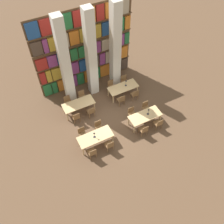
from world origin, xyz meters
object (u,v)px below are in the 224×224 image
pillar_right (115,48)px  chair_13 (111,86)px  pillar_center (91,55)px  chair_4 (144,130)px  reading_table_0 (95,137)px  chair_12 (121,100)px  chair_6 (158,123)px  chair_10 (91,111)px  chair_15 (124,81)px  chair_8 (76,117)px  chair_1 (82,133)px  chair_3 (99,127)px  chair_7 (146,107)px  desk_lamp_2 (126,82)px  reading_table_1 (145,116)px  reading_table_3 (123,88)px  chair_0 (92,153)px  pillar_left (65,64)px  chair_9 (68,101)px  chair_5 (132,113)px  reading_table_2 (79,105)px  desk_lamp_1 (149,111)px  desk_lamp_0 (94,134)px  chair_14 (135,94)px  chair_2 (110,145)px

pillar_right → chair_13: bearing=-136.4°
pillar_center → chair_4: pillar_center is taller
reading_table_0 → chair_12: chair_12 is taller
chair_6 → chair_10: (-3.16, 2.66, 0.00)m
chair_13 → chair_15: (1.02, 0.00, 0.00)m
chair_8 → chair_15: size_ratio=1.00×
chair_1 → chair_3: bearing=-180.0°
chair_3 → pillar_center: bearing=-109.2°
chair_6 → chair_12: same height
chair_7 → desk_lamp_2: bearing=-80.9°
reading_table_0 → desk_lamp_2: 4.40m
reading_table_1 → reading_table_3: (-0.03, 2.66, 0.00)m
chair_15 → chair_0: bearing=43.9°
chair_6 → chair_10: same height
pillar_left → chair_0: 5.29m
reading_table_0 → chair_12: size_ratio=2.25×
pillar_right → chair_3: bearing=-130.6°
chair_9 → chair_7: bearing=147.3°
chair_6 → chair_13: 4.21m
chair_13 → chair_3: bearing=50.8°
chair_5 → chair_12: (-0.05, 1.25, 0.00)m
pillar_right → reading_table_2: size_ratio=3.04×
chair_0 → chair_1: (0.00, 1.41, 0.00)m
pillar_center → desk_lamp_1: pillar_center is taller
reading_table_1 → chair_6: chair_6 is taller
chair_3 → chair_13: same height
desk_lamp_0 → reading_table_3: bearing=39.2°
chair_0 → chair_10: (1.12, 2.66, 0.00)m
pillar_left → desk_lamp_1: bearing=-48.7°
chair_15 → chair_4: bearing=76.7°
chair_4 → reading_table_2: size_ratio=0.44×
chair_8 → chair_13: bearing=24.6°
desk_lamp_1 → chair_9: bearing=138.9°
chair_13 → chair_0: bearing=51.7°
pillar_center → chair_12: (1.05, -1.95, -2.53)m
reading_table_0 → reading_table_2: (0.09, 2.66, 0.00)m
pillar_right → reading_table_2: bearing=-158.6°
chair_9 → chair_8: bearing=90.0°
chair_14 → reading_table_0: bearing=-152.3°
chair_13 → desk_lamp_2: bearing=138.1°
chair_1 → chair_13: size_ratio=1.00×
chair_4 → desk_lamp_2: 3.52m
chair_7 → chair_13: size_ratio=1.00×
chair_7 → chair_2: bearing=23.6°
pillar_center → chair_7: size_ratio=6.84×
chair_7 → chair_6: bearing=90.0°
chair_5 → pillar_center: bearing=-71.0°
chair_6 → chair_4: bearing=180.0°
chair_0 → chair_5: bearing=23.3°
desk_lamp_0 → chair_10: size_ratio=0.48×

